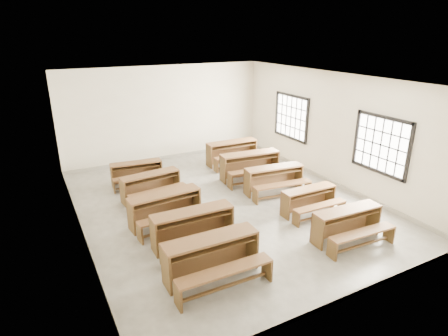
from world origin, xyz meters
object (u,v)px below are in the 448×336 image
desk_set_6 (309,199)px  desk_set_5 (348,222)px  desk_set_1 (194,226)px  desk_set_4 (137,171)px  desk_set_9 (233,151)px  desk_set_8 (251,164)px  desk_set_0 (213,255)px  desk_set_3 (151,184)px  desk_set_7 (275,178)px  desk_set_2 (166,206)px

desk_set_6 → desk_set_5: bearing=-94.1°
desk_set_1 → desk_set_6: bearing=1.7°
desk_set_1 → desk_set_5: size_ratio=1.08×
desk_set_1 → desk_set_4: desk_set_1 is taller
desk_set_9 → desk_set_4: bearing=-174.8°
desk_set_5 → desk_set_9: 5.45m
desk_set_8 → desk_set_9: bearing=88.6°
desk_set_0 → desk_set_3: 3.82m
desk_set_6 → desk_set_9: (0.11, 4.07, 0.08)m
desk_set_7 → desk_set_9: 2.63m
desk_set_3 → desk_set_9: (3.28, 1.44, 0.04)m
desk_set_3 → desk_set_4: (-0.05, 1.21, -0.03)m
desk_set_0 → desk_set_5: size_ratio=1.09×
desk_set_3 → desk_set_9: bearing=17.3°
desk_set_3 → desk_set_4: 1.22m
desk_set_6 → desk_set_7: 1.44m
desk_set_5 → desk_set_7: desk_set_7 is taller
desk_set_5 → desk_set_3: bearing=130.3°
desk_set_3 → desk_set_8: bearing=-6.4°
desk_set_9 → desk_set_2: bearing=-137.9°
desk_set_0 → desk_set_6: bearing=20.7°
desk_set_2 → desk_set_9: (3.41, 2.94, 0.01)m
desk_set_0 → desk_set_2: desk_set_0 is taller
desk_set_4 → desk_set_6: bearing=-43.8°
desk_set_1 → desk_set_6: size_ratio=1.22×
desk_set_1 → desk_set_9: desk_set_9 is taller
desk_set_2 → desk_set_3: (0.13, 1.50, -0.03)m
desk_set_4 → desk_set_6: desk_set_4 is taller
desk_set_0 → desk_set_9: desk_set_0 is taller
desk_set_1 → desk_set_8: bearing=42.3°
desk_set_1 → desk_set_6: (3.11, 0.03, -0.08)m
desk_set_5 → desk_set_6: (0.11, 1.38, -0.04)m
desk_set_0 → desk_set_8: size_ratio=0.94×
desk_set_3 → desk_set_8: (3.10, -0.00, 0.06)m
desk_set_3 → desk_set_7: (3.15, -1.19, 0.02)m
desk_set_6 → desk_set_9: 4.07m
desk_set_0 → desk_set_7: size_ratio=1.02×
desk_set_4 → desk_set_8: desk_set_8 is taller
desk_set_3 → desk_set_7: 3.36m
desk_set_1 → desk_set_7: size_ratio=1.01×
desk_set_2 → desk_set_0: bearing=-93.3°
desk_set_4 → desk_set_9: desk_set_9 is taller
desk_set_0 → desk_set_2: 2.32m
desk_set_2 → desk_set_9: size_ratio=1.00×
desk_set_5 → desk_set_1: bearing=158.7°
desk_set_3 → desk_set_7: desk_set_7 is taller
desk_set_1 → desk_set_2: 1.17m
desk_set_4 → desk_set_2: bearing=-85.5°
desk_set_8 → desk_set_0: bearing=-123.8°
desk_set_3 → desk_set_6: size_ratio=1.15×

